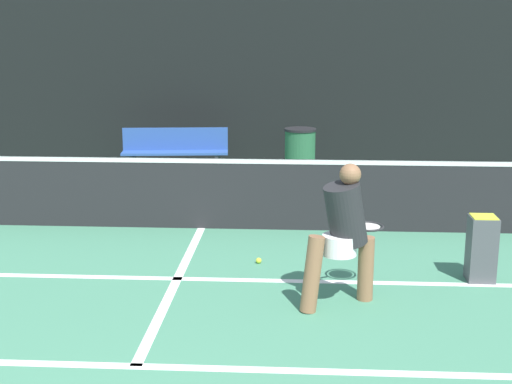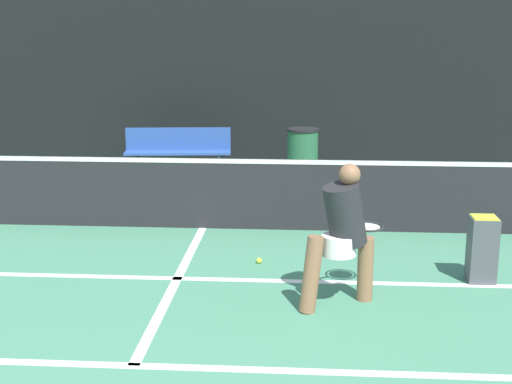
# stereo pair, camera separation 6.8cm
# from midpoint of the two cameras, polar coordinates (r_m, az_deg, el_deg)

# --- Properties ---
(court_baseline_near) EXTENTS (11.00, 0.10, 0.01)m
(court_baseline_near) POSITION_cam_midpoint_polar(r_m,az_deg,el_deg) (5.95, -9.94, -13.56)
(court_baseline_near) COLOR white
(court_baseline_near) RESTS_ON ground
(court_service_line) EXTENTS (8.25, 0.10, 0.01)m
(court_service_line) POSITION_cam_midpoint_polar(r_m,az_deg,el_deg) (7.76, -6.56, -6.89)
(court_service_line) COLOR white
(court_service_line) RESTS_ON ground
(court_center_mark) EXTENTS (0.10, 3.96, 0.01)m
(court_center_mark) POSITION_cam_midpoint_polar(r_m,az_deg,el_deg) (7.73, -6.60, -6.98)
(court_center_mark) COLOR white
(court_center_mark) RESTS_ON ground
(net) EXTENTS (11.09, 0.09, 1.07)m
(net) POSITION_cam_midpoint_polar(r_m,az_deg,el_deg) (9.46, -4.65, 0.07)
(net) COLOR slate
(net) RESTS_ON ground
(fence_back) EXTENTS (24.00, 0.06, 3.52)m
(fence_back) POSITION_cam_midpoint_polar(r_m,az_deg,el_deg) (13.38, -2.25, 9.40)
(fence_back) COLOR black
(fence_back) RESTS_ON ground
(player_practicing) EXTENTS (0.94, 1.00, 1.40)m
(player_practicing) POSITION_cam_midpoint_polar(r_m,az_deg,el_deg) (6.86, 6.73, -3.13)
(player_practicing) COLOR #8C6042
(player_practicing) RESTS_ON ground
(tennis_ball_scattered_5) EXTENTS (0.07, 0.07, 0.07)m
(tennis_ball_scattered_5) POSITION_cam_midpoint_polar(r_m,az_deg,el_deg) (8.18, -0.02, -5.51)
(tennis_ball_scattered_5) COLOR #D1E033
(tennis_ball_scattered_5) RESTS_ON ground
(ball_hopper) EXTENTS (0.28, 0.28, 0.71)m
(ball_hopper) POSITION_cam_midpoint_polar(r_m,az_deg,el_deg) (7.91, 17.37, -4.22)
(ball_hopper) COLOR #4C4C51
(ball_hopper) RESTS_ON ground
(courtside_bench) EXTENTS (1.90, 0.56, 0.86)m
(courtside_bench) POSITION_cam_midpoint_polar(r_m,az_deg,el_deg) (12.78, -6.63, 3.37)
(courtside_bench) COLOR #2D519E
(courtside_bench) RESTS_ON ground
(trash_bin) EXTENTS (0.55, 0.55, 0.93)m
(trash_bin) POSITION_cam_midpoint_polar(r_m,az_deg,el_deg) (12.25, 3.38, 2.95)
(trash_bin) COLOR #28603D
(trash_bin) RESTS_ON ground
(parked_car) EXTENTS (1.84, 4.04, 1.54)m
(parked_car) POSITION_cam_midpoint_polar(r_m,az_deg,el_deg) (17.25, -13.60, 6.26)
(parked_car) COLOR maroon
(parked_car) RESTS_ON ground
(building_far) EXTENTS (36.00, 2.40, 4.92)m
(building_far) POSITION_cam_midpoint_polar(r_m,az_deg,el_deg) (30.03, 0.91, 12.95)
(building_far) COLOR beige
(building_far) RESTS_ON ground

